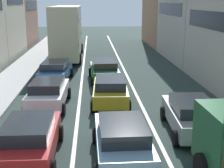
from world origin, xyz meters
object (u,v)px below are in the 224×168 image
object	(u,v)px
wagon_left_lane_second	(30,138)
coupe_centre_lane_fourth	(104,70)
sedan_left_lane_fourth	(55,71)
sedan_left_lane_third	(48,92)
bus_mid_queue_primary	(67,30)
sedan_centre_lane_second	(122,140)
sedan_right_lane_behind_truck	(191,115)
hatchback_centre_lane_third	(110,90)

from	to	relation	value
wagon_left_lane_second	coupe_centre_lane_fourth	bearing A→B (deg)	-15.15
sedan_left_lane_fourth	sedan_left_lane_third	bearing A→B (deg)	-174.25
coupe_centre_lane_fourth	sedan_left_lane_fourth	size ratio (longest dim) A/B	0.99
bus_mid_queue_primary	sedan_left_lane_fourth	bearing A→B (deg)	178.43
sedan_centre_lane_second	sedan_right_lane_behind_truck	distance (m)	3.99
sedan_left_lane_fourth	hatchback_centre_lane_third	bearing A→B (deg)	-142.12
sedan_left_lane_third	sedan_left_lane_fourth	size ratio (longest dim) A/B	0.99
hatchback_centre_lane_third	wagon_left_lane_second	bearing A→B (deg)	155.01
sedan_centre_lane_second	hatchback_centre_lane_third	distance (m)	6.57
sedan_left_lane_third	sedan_right_lane_behind_truck	size ratio (longest dim) A/B	0.99
sedan_centre_lane_second	sedan_left_lane_third	xyz separation A→B (m)	(-3.36, 6.27, 0.00)
hatchback_centre_lane_third	sedan_left_lane_third	world-z (taller)	same
sedan_left_lane_third	coupe_centre_lane_fourth	size ratio (longest dim) A/B	0.99
hatchback_centre_lane_third	coupe_centre_lane_fourth	size ratio (longest dim) A/B	1.00
hatchback_centre_lane_third	sedan_left_lane_fourth	bearing A→B (deg)	36.61
coupe_centre_lane_fourth	wagon_left_lane_second	bearing A→B (deg)	162.13
sedan_left_lane_fourth	coupe_centre_lane_fourth	bearing A→B (deg)	-84.23
sedan_right_lane_behind_truck	bus_mid_queue_primary	distance (m)	20.11
sedan_left_lane_third	sedan_right_lane_behind_truck	distance (m)	7.62
coupe_centre_lane_fourth	bus_mid_queue_primary	world-z (taller)	bus_mid_queue_primary
hatchback_centre_lane_third	coupe_centre_lane_fourth	xyz separation A→B (m)	(-0.12, 5.32, 0.00)
sedan_left_lane_third	bus_mid_queue_primary	size ratio (longest dim) A/B	0.41
bus_mid_queue_primary	wagon_left_lane_second	bearing A→B (deg)	179.93
sedan_left_lane_fourth	sedan_centre_lane_second	bearing A→B (deg)	-159.49
sedan_centre_lane_second	wagon_left_lane_second	world-z (taller)	same
sedan_left_lane_third	bus_mid_queue_primary	xyz separation A→B (m)	(0.01, 15.01, 2.03)
sedan_left_lane_third	coupe_centre_lane_fourth	bearing A→B (deg)	-27.86
sedan_right_lane_behind_truck	bus_mid_queue_primary	xyz separation A→B (m)	(-6.55, 18.90, 2.03)
sedan_right_lane_behind_truck	bus_mid_queue_primary	world-z (taller)	bus_mid_queue_primary
coupe_centre_lane_fourth	sedan_right_lane_behind_truck	distance (m)	10.08
sedan_left_lane_fourth	bus_mid_queue_primary	size ratio (longest dim) A/B	0.42
sedan_centre_lane_second	sedan_left_lane_fourth	bearing A→B (deg)	16.10
sedan_left_lane_third	hatchback_centre_lane_third	bearing A→B (deg)	-82.95
sedan_left_lane_third	wagon_left_lane_second	bearing A→B (deg)	-177.23
sedan_left_lane_third	sedan_left_lane_fourth	world-z (taller)	same
sedan_centre_lane_second	coupe_centre_lane_fourth	size ratio (longest dim) A/B	0.99
sedan_left_lane_fourth	sedan_right_lane_behind_truck	world-z (taller)	same
sedan_centre_lane_second	wagon_left_lane_second	size ratio (longest dim) A/B	1.00
hatchback_centre_lane_third	bus_mid_queue_primary	distance (m)	15.22
coupe_centre_lane_fourth	sedan_left_lane_third	bearing A→B (deg)	147.48
sedan_left_lane_fourth	bus_mid_queue_primary	distance (m)	9.74
sedan_centre_lane_second	coupe_centre_lane_fourth	xyz separation A→B (m)	(-0.16, 11.89, 0.00)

